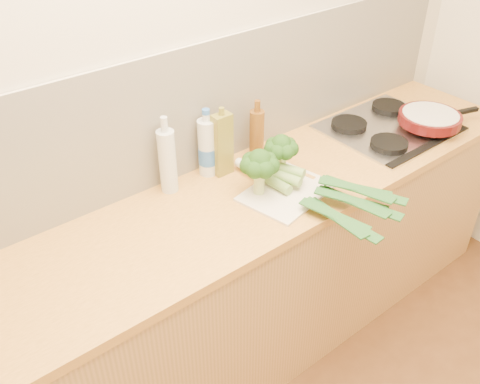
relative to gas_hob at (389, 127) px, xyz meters
name	(u,v)px	position (x,y,z in m)	size (l,w,h in m)	color
room_shell	(173,118)	(-1.02, 0.29, 0.26)	(3.50, 3.50, 3.50)	beige
counter	(222,291)	(-1.02, 0.00, -0.46)	(3.20, 0.62, 0.90)	tan
gas_hob	(389,127)	(0.00, 0.00, 0.00)	(0.58, 0.50, 0.04)	silver
chopping_board	(287,192)	(-0.75, -0.08, -0.01)	(0.36, 0.26, 0.01)	white
broccoli_left	(260,164)	(-0.84, -0.02, 0.13)	(0.15, 0.16, 0.19)	#AEC372
broccoli_right	(281,149)	(-0.70, 0.01, 0.13)	(0.14, 0.14, 0.19)	#AEC372
leek_front	(286,189)	(-0.77, -0.10, 0.02)	(0.12, 0.72, 0.04)	white
leek_mid	(300,183)	(-0.71, -0.12, 0.04)	(0.25, 0.66, 0.04)	white
leek_back	(306,174)	(-0.67, -0.11, 0.06)	(0.30, 0.63, 0.04)	white
skillet	(430,118)	(0.14, -0.12, 0.05)	(0.42, 0.29, 0.05)	#4F0D0D
oil_tin	(222,144)	(-0.86, 0.20, 0.12)	(0.08, 0.05, 0.30)	olive
glass_bottle	(167,160)	(-1.10, 0.23, 0.12)	(0.07, 0.07, 0.33)	silver
amber_bottle	(257,133)	(-0.65, 0.22, 0.10)	(0.06, 0.06, 0.27)	brown
water_bottle	(207,149)	(-0.91, 0.23, 0.10)	(0.08, 0.08, 0.28)	silver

